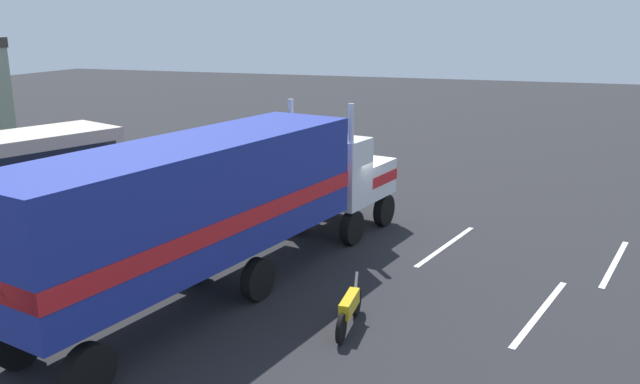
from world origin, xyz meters
The scene contains 7 objects.
ground_plane centered at (0.00, 0.00, 0.00)m, with size 120.00×120.00×0.00m, color #232326.
lane_stripe_near centered at (-0.71, -3.50, 0.01)m, with size 4.40×0.16×0.01m, color silver.
lane_stripe_mid centered at (-4.79, -6.39, 0.01)m, with size 4.40×0.16×0.01m, color silver.
lane_stripe_far centered at (-0.60, -8.42, 0.01)m, with size 4.40×0.16×0.01m, color silver.
semi_truck centered at (-5.97, 1.51, 2.52)m, with size 14.36×5.61×4.50m.
person_bystander centered at (-4.79, 3.64, 0.89)m, with size 0.34×0.47×1.63m.
motorcycle centered at (-7.10, -2.19, 0.48)m, with size 2.11×0.29×1.12m.
Camera 1 is at (-20.22, -6.01, 6.91)m, focal length 36.16 mm.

